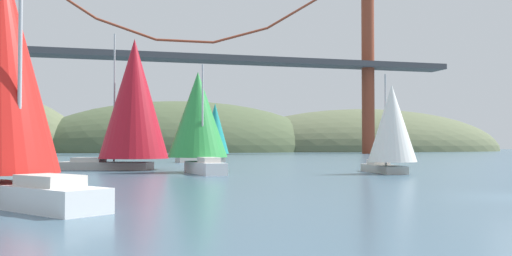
# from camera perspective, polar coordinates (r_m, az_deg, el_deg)

# --- Properties ---
(headland_right) EXTENTS (87.14, 44.00, 25.02)m
(headland_right) POSITION_cam_1_polar(r_m,az_deg,el_deg) (171.40, 11.13, -2.31)
(headland_right) COLOR #5B6647
(headland_right) RESTS_ON ground_plane
(headland_center) EXTENTS (82.54, 44.00, 27.56)m
(headland_center) POSITION_cam_1_polar(r_m,az_deg,el_deg) (155.14, -7.43, -2.41)
(headland_center) COLOR #4C5B3D
(headland_center) RESTS_ON ground_plane
(suspension_bridge) EXTENTS (117.41, 6.00, 44.89)m
(suspension_bridge) POSITION_cam_1_polar(r_m,az_deg,el_deg) (116.36, -7.19, 7.72)
(suspension_bridge) COLOR brown
(suspension_bridge) RESTS_ON ground_plane
(sailboat_green_sail) EXTENTS (4.84, 7.60, 7.90)m
(sailboat_green_sail) POSITION_cam_1_polar(r_m,az_deg,el_deg) (42.16, -5.86, 1.05)
(sailboat_green_sail) COLOR white
(sailboat_green_sail) RESTS_ON ground_plane
(sailboat_crimson_sail) EXTENTS (9.99, 7.38, 11.27)m
(sailboat_crimson_sail) POSITION_cam_1_polar(r_m,az_deg,el_deg) (47.51, -12.33, 2.70)
(sailboat_crimson_sail) COLOR #B7B2A8
(sailboat_crimson_sail) RESTS_ON ground_plane
(sailboat_white_mainsail) EXTENTS (3.91, 7.01, 7.26)m
(sailboat_white_mainsail) POSITION_cam_1_polar(r_m,az_deg,el_deg) (41.24, 13.51, 0.08)
(sailboat_white_mainsail) COLOR #B7B2A8
(sailboat_white_mainsail) RESTS_ON ground_plane
(sailboat_red_spinnaker) EXTENTS (7.00, 8.04, 9.50)m
(sailboat_red_spinnaker) POSITION_cam_1_polar(r_m,az_deg,el_deg) (21.99, -24.46, 5.71)
(sailboat_red_spinnaker) COLOR white
(sailboat_red_spinnaker) RESTS_ON ground_plane
(sailboat_teal_sail) EXTENTS (6.63, 3.87, 8.01)m
(sailboat_teal_sail) POSITION_cam_1_polar(r_m,az_deg,el_deg) (66.27, -4.32, -0.36)
(sailboat_teal_sail) COLOR #B7B2A8
(sailboat_teal_sail) RESTS_ON ground_plane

